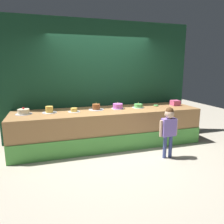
# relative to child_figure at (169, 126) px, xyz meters

# --- Properties ---
(ground_plane) EXTENTS (12.00, 12.00, 0.00)m
(ground_plane) POSITION_rel_child_figure_xyz_m (-0.91, 0.56, -0.66)
(ground_plane) COLOR #BCB29E
(stage_platform) EXTENTS (4.20, 1.07, 0.82)m
(stage_platform) POSITION_rel_child_figure_xyz_m (-0.91, 1.08, -0.25)
(stage_platform) COLOR #B27F4C
(stage_platform) RESTS_ON ground_plane
(curtain_backdrop) EXTENTS (4.72, 0.08, 2.87)m
(curtain_backdrop) POSITION_rel_child_figure_xyz_m (-0.91, 1.70, 0.78)
(curtain_backdrop) COLOR #19472D
(curtain_backdrop) RESTS_ON ground_plane
(child_figure) EXTENTS (0.39, 0.18, 1.02)m
(child_figure) POSITION_rel_child_figure_xyz_m (0.00, 0.00, 0.00)
(child_figure) COLOR #3F4C8C
(child_figure) RESTS_ON ground_plane
(pink_box) EXTENTS (0.20, 0.20, 0.13)m
(pink_box) POSITION_rel_child_figure_xyz_m (0.87, 1.12, 0.22)
(pink_box) COLOR #E25788
(pink_box) RESTS_ON stage_platform
(donut) EXTENTS (0.12, 0.12, 0.03)m
(donut) POSITION_rel_child_figure_xyz_m (0.36, 1.18, 0.18)
(donut) COLOR #59B259
(donut) RESTS_ON stage_platform
(cake_far_left) EXTENTS (0.33, 0.33, 0.15)m
(cake_far_left) POSITION_rel_child_figure_xyz_m (-2.70, 1.16, 0.21)
(cake_far_left) COLOR silver
(cake_far_left) RESTS_ON stage_platform
(cake_left) EXTENTS (0.30, 0.30, 0.14)m
(cake_left) POSITION_rel_child_figure_xyz_m (-2.19, 1.15, 0.22)
(cake_left) COLOR silver
(cake_left) RESTS_ON stage_platform
(cake_center_left) EXTENTS (0.27, 0.27, 0.09)m
(cake_center_left) POSITION_rel_child_figure_xyz_m (-1.68, 1.08, 0.19)
(cake_center_left) COLOR white
(cake_center_left) RESTS_ON stage_platform
(cake_center_right) EXTENTS (0.35, 0.35, 0.18)m
(cake_center_right) POSITION_rel_child_figure_xyz_m (-1.17, 1.16, 0.22)
(cake_center_right) COLOR silver
(cake_center_right) RESTS_ON stage_platform
(cake_right) EXTENTS (0.29, 0.29, 0.17)m
(cake_right) POSITION_rel_child_figure_xyz_m (-0.66, 1.14, 0.22)
(cake_right) COLOR silver
(cake_right) RESTS_ON stage_platform
(cake_far_right) EXTENTS (0.29, 0.29, 0.15)m
(cake_far_right) POSITION_rel_child_figure_xyz_m (-0.15, 1.11, 0.20)
(cake_far_right) COLOR white
(cake_far_right) RESTS_ON stage_platform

